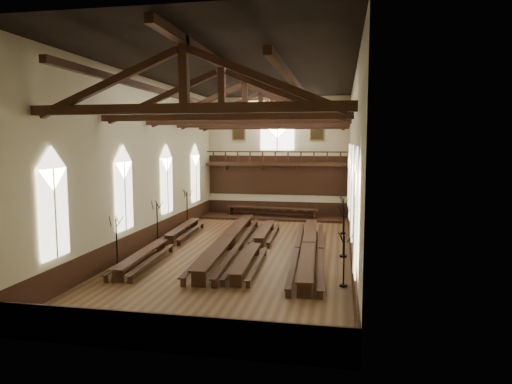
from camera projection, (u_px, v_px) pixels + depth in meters
ground at (245, 251)px, 26.31m from camera, size 26.00×26.00×0.00m
room_walls at (245, 138)px, 25.61m from camera, size 26.00×26.00×26.00m
wainscot_band at (245, 241)px, 26.25m from camera, size 12.00×26.00×1.20m
side_windows at (245, 186)px, 25.90m from camera, size 11.85×19.80×4.50m
end_window at (277, 130)px, 38.12m from camera, size 2.80×0.12×3.80m
minstrels_gallery at (277, 170)px, 38.25m from camera, size 11.80×1.24×3.70m
portraits at (277, 132)px, 38.13m from camera, size 7.75×0.09×1.45m
roof_trusses at (245, 107)px, 25.41m from camera, size 11.70×25.70×2.80m
refectory_row_a at (165, 240)px, 26.75m from camera, size 1.79×13.86×0.68m
refectory_row_b at (229, 239)px, 26.68m from camera, size 2.11×15.12×0.82m
refectory_row_c at (257, 243)px, 26.02m from camera, size 1.60×13.63×0.66m
refectory_row_d at (309, 246)px, 25.06m from camera, size 1.90×14.69×0.77m
dais at (272, 217)px, 37.47m from camera, size 11.40×2.76×0.18m
high_table at (272, 209)px, 37.40m from camera, size 7.75×1.68×0.72m
high_chairs at (273, 209)px, 38.14m from camera, size 7.61×0.42×0.92m
candelabrum_left_near at (117, 252)px, 22.70m from camera, size 0.78×0.77×2.62m
candelabrum_left_mid at (157, 232)px, 27.66m from camera, size 0.80×0.82×2.74m
candelabrum_left_far at (187, 217)px, 32.96m from camera, size 0.85×0.83×2.85m
candelabrum_right_near at (344, 270)px, 19.72m from camera, size 0.67×0.72×2.38m
candelabrum_right_mid at (343, 241)px, 24.79m from camera, size 0.86×0.84×2.87m
candelabrum_right_far at (343, 223)px, 31.03m from camera, size 0.73×0.79×2.59m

